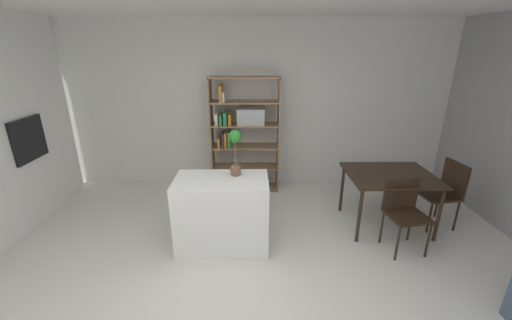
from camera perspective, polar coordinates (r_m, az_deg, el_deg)
ground_plane at (r=3.45m, az=-2.98°, el=-22.55°), size 9.72×9.72×0.00m
back_partition at (r=5.40m, az=-2.11°, el=9.90°), size 7.06×0.06×2.78m
built_in_oven at (r=5.12m, az=-36.23°, el=3.10°), size 0.06×0.60×0.57m
kitchen_island at (r=3.84m, az=-6.17°, el=-9.60°), size 1.10×0.61×0.89m
potted_plant_on_island at (r=3.62m, az=-3.83°, el=2.03°), size 0.14×0.14×0.55m
open_bookshelf at (r=5.16m, az=-2.72°, el=5.09°), size 1.12×0.37×1.90m
dining_table at (r=4.49m, az=23.29°, el=-3.24°), size 1.11×0.91×0.76m
dining_chair_near at (r=4.15m, az=25.45°, el=-7.85°), size 0.50×0.46×0.87m
dining_chair_window_side at (r=4.92m, az=31.32°, el=-4.50°), size 0.49×0.48×0.91m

